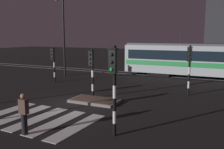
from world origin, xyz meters
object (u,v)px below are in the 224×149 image
traffic_light_median_centre (92,66)px  pedestrian_waiting_at_kerb (24,114)px  traffic_light_corner_far_right (189,63)px  traffic_light_corner_far_left (53,59)px  tram (205,60)px  street_lamp_trackside_left (62,27)px  traffic_light_corner_near_right (114,78)px

traffic_light_median_centre → pedestrian_waiting_at_kerb: traffic_light_median_centre is taller
traffic_light_corner_far_right → traffic_light_corner_far_left: bearing=179.9°
traffic_light_corner_far_right → pedestrian_waiting_at_kerb: (-4.87, -9.79, -1.33)m
traffic_light_median_centre → traffic_light_corner_far_right: 6.42m
traffic_light_corner_far_right → tram: (0.23, 7.83, -0.46)m
traffic_light_corner_far_right → street_lamp_trackside_left: street_lamp_trackside_left is taller
pedestrian_waiting_at_kerb → tram: bearing=73.8°
street_lamp_trackside_left → traffic_light_corner_near_right: bearing=-46.5°
tram → pedestrian_waiting_at_kerb: bearing=-106.2°
traffic_light_median_centre → traffic_light_corner_near_right: (3.88, -5.00, 0.29)m
traffic_light_corner_far_right → street_lamp_trackside_left: (-12.51, 3.14, 2.57)m
street_lamp_trackside_left → tram: 13.91m
traffic_light_corner_near_right → traffic_light_corner_far_right: bearing=79.5°
tram → traffic_light_corner_far_left: bearing=-145.7°
traffic_light_corner_far_left → traffic_light_corner_near_right: bearing=-41.1°
traffic_light_corner_far_right → street_lamp_trackside_left: 13.15m
traffic_light_corner_far_left → pedestrian_waiting_at_kerb: size_ratio=1.76×
street_lamp_trackside_left → pedestrian_waiting_at_kerb: size_ratio=4.44×
street_lamp_trackside_left → traffic_light_corner_far_left: bearing=-67.3°
traffic_light_median_centre → traffic_light_corner_far_right: bearing=32.0°
traffic_light_corner_far_left → street_lamp_trackside_left: 4.38m
traffic_light_median_centre → tram: 12.58m
street_lamp_trackside_left → pedestrian_waiting_at_kerb: (7.64, -12.93, -3.90)m
traffic_light_corner_near_right → tram: (1.79, 16.23, -0.63)m
traffic_light_corner_far_right → tram: size_ratio=0.22×
traffic_light_median_centre → traffic_light_corner_far_right: size_ratio=0.94×
traffic_light_corner_far_left → traffic_light_corner_far_right: 11.21m
traffic_light_corner_near_right → street_lamp_trackside_left: street_lamp_trackside_left is taller
traffic_light_corner_far_left → traffic_light_corner_near_right: (9.65, -8.43, 0.39)m
pedestrian_waiting_at_kerb → street_lamp_trackside_left: bearing=120.6°
traffic_light_corner_far_left → traffic_light_median_centre: bearing=-30.7°
traffic_light_corner_far_left → traffic_light_corner_far_right: bearing=-0.1°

